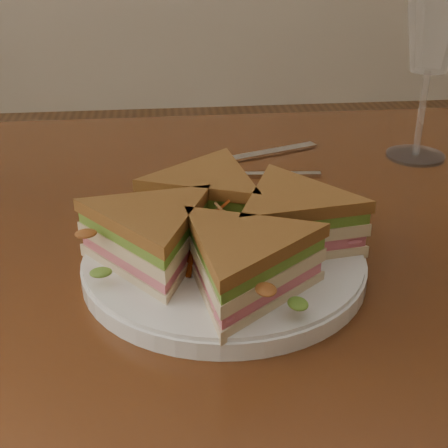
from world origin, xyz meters
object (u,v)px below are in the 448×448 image
at_px(wine_glass, 434,26).
at_px(spoon, 213,174).
at_px(plate, 224,264).
at_px(table, 196,303).
at_px(sandwich_wedges, 224,229).
at_px(knife, 243,158).

bearing_deg(wine_glass, spoon, -171.80).
relative_size(plate, wine_glass, 1.09).
bearing_deg(table, sandwich_wedges, -76.86).
bearing_deg(sandwich_wedges, plate, 116.57).
relative_size(sandwich_wedges, wine_glass, 1.22).
bearing_deg(table, wine_glass, 29.26).
bearing_deg(knife, plate, -121.84).
bearing_deg(plate, table, 103.14).
distance_m(table, plate, 0.14).
distance_m(table, spoon, 0.17).
distance_m(knife, wine_glass, 0.29).
bearing_deg(plate, sandwich_wedges, -63.43).
distance_m(sandwich_wedges, knife, 0.30).
distance_m(plate, sandwich_wedges, 0.04).
bearing_deg(sandwich_wedges, wine_glass, 42.80).
height_order(plate, knife, plate).
bearing_deg(wine_glass, knife, 175.81).
bearing_deg(spoon, knife, 56.41).
bearing_deg(knife, table, -132.89).
distance_m(sandwich_wedges, wine_glass, 0.42).
height_order(table, knife, knife).
xyz_separation_m(table, spoon, (0.03, 0.14, 0.10)).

